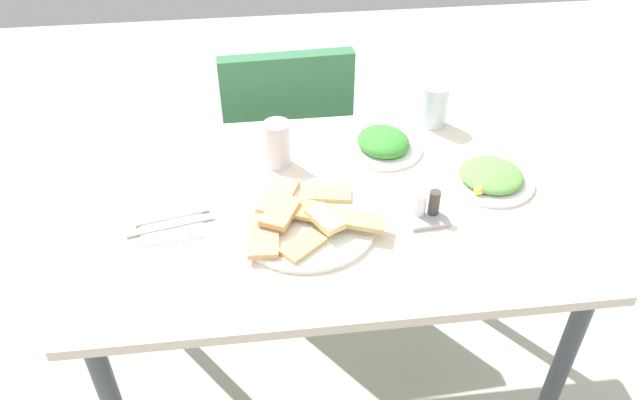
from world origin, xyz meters
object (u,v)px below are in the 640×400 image
(salad_plate_greens, at_px, (491,177))
(drinking_glass, at_px, (434,106))
(pide_platter, at_px, (304,220))
(salad_plate_rice, at_px, (383,143))
(spoon, at_px, (172,216))
(soda_can, at_px, (277,144))
(condiment_caddy, at_px, (427,210))
(fork, at_px, (171,226))
(paper_napkin, at_px, (171,222))
(dining_table, at_px, (328,229))
(dining_chair, at_px, (286,148))

(salad_plate_greens, distance_m, drinking_glass, 0.29)
(pide_platter, distance_m, salad_plate_rice, 0.37)
(salad_plate_greens, height_order, spoon, salad_plate_greens)
(soda_can, xyz_separation_m, spoon, (-0.26, -0.18, -0.06))
(pide_platter, relative_size, condiment_caddy, 3.52)
(soda_can, height_order, fork, soda_can)
(drinking_glass, height_order, paper_napkin, drinking_glass)
(drinking_glass, bearing_deg, spoon, -155.14)
(pide_platter, bearing_deg, fork, 175.25)
(dining_table, relative_size, condiment_caddy, 11.91)
(paper_napkin, bearing_deg, spoon, 90.00)
(drinking_glass, bearing_deg, condiment_caddy, -106.94)
(salad_plate_rice, bearing_deg, drinking_glass, 33.04)
(salad_plate_rice, bearing_deg, fork, -154.66)
(pide_platter, bearing_deg, soda_can, 99.57)
(dining_chair, distance_m, condiment_caddy, 0.81)
(dining_table, relative_size, drinking_glass, 9.65)
(dining_chair, distance_m, pide_platter, 0.75)
(dining_table, height_order, condiment_caddy, condiment_caddy)
(dining_table, xyz_separation_m, drinking_glass, (0.33, 0.31, 0.15))
(dining_table, height_order, fork, fork)
(pide_platter, bearing_deg, dining_chair, 89.62)
(paper_napkin, distance_m, spoon, 0.02)
(paper_napkin, xyz_separation_m, spoon, (0.00, 0.02, 0.00))
(condiment_caddy, bearing_deg, soda_can, 141.79)
(fork, relative_size, condiment_caddy, 2.05)
(pide_platter, relative_size, spoon, 1.99)
(dining_chair, bearing_deg, salad_plate_greens, -51.69)
(paper_napkin, bearing_deg, soda_can, 38.10)
(paper_napkin, height_order, condiment_caddy, condiment_caddy)
(pide_platter, bearing_deg, salad_plate_rice, 49.55)
(paper_napkin, xyz_separation_m, condiment_caddy, (0.58, -0.05, 0.02))
(fork, height_order, condiment_caddy, condiment_caddy)
(drinking_glass, relative_size, fork, 0.60)
(pide_platter, height_order, spoon, pide_platter)
(condiment_caddy, bearing_deg, spoon, 173.20)
(spoon, bearing_deg, pide_platter, -23.72)
(drinking_glass, height_order, condiment_caddy, drinking_glass)
(salad_plate_greens, bearing_deg, dining_chair, 128.31)
(drinking_glass, xyz_separation_m, fork, (-0.70, -0.36, -0.05))
(salad_plate_greens, height_order, soda_can, soda_can)
(soda_can, bearing_deg, dining_chair, 84.19)
(drinking_glass, height_order, spoon, drinking_glass)
(fork, bearing_deg, salad_plate_rice, 12.98)
(salad_plate_greens, bearing_deg, pide_platter, -167.48)
(dining_table, height_order, dining_chair, dining_chair)
(pide_platter, distance_m, salad_plate_greens, 0.49)
(pide_platter, height_order, soda_can, soda_can)
(salad_plate_greens, distance_m, condiment_caddy, 0.22)
(salad_plate_rice, relative_size, spoon, 1.22)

